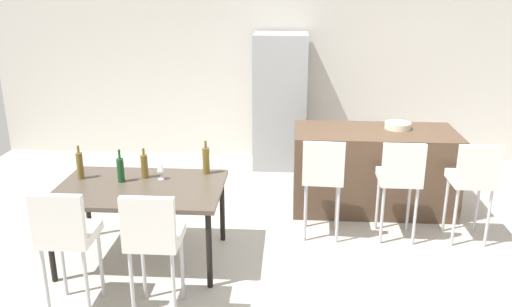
{
  "coord_description": "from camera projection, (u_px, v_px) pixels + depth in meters",
  "views": [
    {
      "loc": [
        -0.68,
        -4.95,
        2.53
      ],
      "look_at": [
        -1.02,
        0.09,
        0.85
      ],
      "focal_mm": 37.04,
      "sensor_mm": 36.0,
      "label": 1
    }
  ],
  "objects": [
    {
      "name": "wine_bottle_right",
      "position": [
        206.0,
        160.0,
        5.05
      ],
      "size": [
        0.07,
        0.07,
        0.33
      ],
      "color": "brown",
      "rests_on": "dining_table"
    },
    {
      "name": "ground_plane",
      "position": [
        354.0,
        236.0,
        5.44
      ],
      "size": [
        10.0,
        10.0,
        0.0
      ],
      "primitive_type": "plane",
      "color": "#ADA89E"
    },
    {
      "name": "wine_bottle_middle",
      "position": [
        80.0,
        165.0,
        4.92
      ],
      "size": [
        0.06,
        0.06,
        0.32
      ],
      "color": "brown",
      "rests_on": "dining_table"
    },
    {
      "name": "bar_chair_right",
      "position": [
        473.0,
        177.0,
        5.12
      ],
      "size": [
        0.4,
        0.4,
        1.05
      ],
      "color": "silver",
      "rests_on": "ground_plane"
    },
    {
      "name": "dining_chair_near",
      "position": [
        66.0,
        232.0,
        4.0
      ],
      "size": [
        0.4,
        0.4,
        1.05
      ],
      "color": "silver",
      "rests_on": "ground_plane"
    },
    {
      "name": "refrigerator",
      "position": [
        280.0,
        101.0,
        7.27
      ],
      "size": [
        0.72,
        0.68,
        1.84
      ],
      "primitive_type": "cube",
      "color": "#939699",
      "rests_on": "ground_plane"
    },
    {
      "name": "dining_chair_far",
      "position": [
        153.0,
        235.0,
        3.96
      ],
      "size": [
        0.4,
        0.4,
        1.05
      ],
      "color": "silver",
      "rests_on": "ground_plane"
    },
    {
      "name": "wine_glass_left",
      "position": [
        160.0,
        167.0,
        4.9
      ],
      "size": [
        0.07,
        0.07,
        0.17
      ],
      "color": "silver",
      "rests_on": "dining_table"
    },
    {
      "name": "bar_chair_middle",
      "position": [
        400.0,
        175.0,
        5.16
      ],
      "size": [
        0.4,
        0.4,
        1.05
      ],
      "color": "silver",
      "rests_on": "ground_plane"
    },
    {
      "name": "back_wall",
      "position": [
        340.0,
        59.0,
        7.46
      ],
      "size": [
        10.0,
        0.12,
        2.9
      ],
      "primitive_type": "cube",
      "color": "beige",
      "rests_on": "ground_plane"
    },
    {
      "name": "dining_table",
      "position": [
        140.0,
        192.0,
        4.79
      ],
      "size": [
        1.5,
        0.98,
        0.74
      ],
      "color": "#4C4238",
      "rests_on": "ground_plane"
    },
    {
      "name": "wine_bottle_far",
      "position": [
        144.0,
        166.0,
        4.94
      ],
      "size": [
        0.07,
        0.07,
        0.29
      ],
      "color": "brown",
      "rests_on": "dining_table"
    },
    {
      "name": "wine_bottle_corner",
      "position": [
        121.0,
        170.0,
        4.85
      ],
      "size": [
        0.06,
        0.06,
        0.31
      ],
      "color": "#194723",
      "rests_on": "dining_table"
    },
    {
      "name": "kitchen_island",
      "position": [
        373.0,
        170.0,
        6.0
      ],
      "size": [
        1.79,
        0.83,
        0.92
      ],
      "primitive_type": "cube",
      "color": "#4C3828",
      "rests_on": "ground_plane"
    },
    {
      "name": "fruit_bowl",
      "position": [
        398.0,
        126.0,
        5.93
      ],
      "size": [
        0.29,
        0.29,
        0.07
      ],
      "primitive_type": "cylinder",
      "color": "beige",
      "rests_on": "kitchen_island"
    },
    {
      "name": "bar_chair_left",
      "position": [
        323.0,
        173.0,
        5.21
      ],
      "size": [
        0.42,
        0.42,
        1.05
      ],
      "color": "silver",
      "rests_on": "ground_plane"
    }
  ]
}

